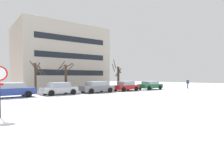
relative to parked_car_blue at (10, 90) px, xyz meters
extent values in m
plane|color=white|center=(0.48, -8.20, -0.76)|extent=(120.00, 120.00, 0.00)
cube|color=silver|center=(0.48, -4.97, -0.75)|extent=(80.00, 8.46, 0.00)
cylinder|color=black|center=(-2.05, -10.30, 0.34)|extent=(0.07, 0.12, 2.18)
cube|color=#283D93|center=(0.00, 0.00, -0.16)|extent=(4.54, 2.07, 0.66)
cube|color=#8C99A8|center=(0.00, 0.00, 0.42)|extent=(2.53, 1.83, 0.49)
cube|color=white|center=(0.00, 0.00, 0.70)|extent=(2.30, 1.69, 0.06)
cylinder|color=black|center=(1.40, 1.02, -0.44)|extent=(0.65, 0.25, 0.64)
cylinder|color=black|center=(1.49, -0.89, -0.44)|extent=(0.65, 0.25, 0.64)
cube|color=silver|center=(5.07, 0.10, -0.19)|extent=(4.10, 2.08, 0.60)
cube|color=#8C99A8|center=(5.07, 0.10, 0.36)|extent=(2.29, 1.84, 0.50)
cube|color=white|center=(5.07, 0.10, 0.64)|extent=(2.08, 1.70, 0.06)
cylinder|color=black|center=(6.33, 1.12, -0.44)|extent=(0.65, 0.25, 0.64)
cylinder|color=black|center=(6.42, -0.81, -0.44)|extent=(0.65, 0.25, 0.64)
cylinder|color=black|center=(3.72, 1.01, -0.44)|extent=(0.65, 0.25, 0.64)
cylinder|color=black|center=(3.81, -0.93, -0.44)|extent=(0.65, 0.25, 0.64)
cube|color=slate|center=(10.14, -0.02, -0.17)|extent=(4.61, 2.07, 0.64)
cube|color=#8C99A8|center=(10.14, -0.02, 0.41)|extent=(2.57, 1.83, 0.51)
cube|color=white|center=(10.14, -0.02, 0.69)|extent=(2.34, 1.69, 0.06)
cylinder|color=black|center=(11.57, 1.00, -0.44)|extent=(0.65, 0.25, 0.64)
cylinder|color=black|center=(11.66, -0.91, -0.44)|extent=(0.65, 0.25, 0.64)
cylinder|color=black|center=(8.62, 0.87, -0.44)|extent=(0.65, 0.25, 0.64)
cylinder|color=black|center=(8.71, -1.04, -0.44)|extent=(0.65, 0.25, 0.64)
cube|color=red|center=(15.21, 0.05, -0.20)|extent=(3.98, 1.94, 0.58)
cube|color=#8C99A8|center=(15.21, 0.05, 0.37)|extent=(2.22, 1.72, 0.55)
cube|color=white|center=(15.21, 0.05, 0.67)|extent=(2.02, 1.59, 0.06)
cylinder|color=black|center=(16.44, 1.01, -0.44)|extent=(0.65, 0.25, 0.64)
cylinder|color=black|center=(16.52, -0.80, -0.44)|extent=(0.65, 0.25, 0.64)
cylinder|color=black|center=(13.90, 0.90, -0.44)|extent=(0.65, 0.25, 0.64)
cylinder|color=black|center=(13.98, -0.91, -0.44)|extent=(0.65, 0.25, 0.64)
cube|color=#1E6038|center=(20.28, -0.10, -0.17)|extent=(4.38, 2.04, 0.63)
cube|color=#8C99A8|center=(20.28, -0.10, 0.35)|extent=(2.44, 1.81, 0.41)
cube|color=white|center=(20.28, -0.10, 0.58)|extent=(2.22, 1.67, 0.06)
cylinder|color=black|center=(21.64, 0.91, -0.44)|extent=(0.65, 0.25, 0.64)
cylinder|color=black|center=(21.72, -0.98, -0.44)|extent=(0.65, 0.25, 0.64)
cylinder|color=black|center=(18.84, 0.78, -0.44)|extent=(0.65, 0.25, 0.64)
cylinder|color=black|center=(18.93, -1.10, -0.44)|extent=(0.65, 0.25, 0.64)
cylinder|color=#2D334C|center=(28.26, -1.77, -0.33)|extent=(0.14, 0.14, 0.86)
cylinder|color=#2D334C|center=(27.98, -2.03, -0.33)|extent=(0.14, 0.14, 0.86)
cube|color=#2D3856|center=(28.12, -1.90, 0.41)|extent=(0.37, 0.46, 0.61)
sphere|color=tan|center=(28.12, -1.90, 0.83)|extent=(0.22, 0.22, 0.22)
cylinder|color=#423326|center=(3.34, 3.45, 1.14)|extent=(0.27, 0.27, 3.78)
cylinder|color=#423326|center=(3.07, 3.05, 2.55)|extent=(0.94, 0.68, 1.44)
cylinder|color=#423326|center=(3.79, 2.73, 2.20)|extent=(1.53, 0.99, 1.24)
cylinder|color=#423326|center=(3.47, 2.86, 2.23)|extent=(1.29, 0.39, 1.53)
cylinder|color=#423326|center=(3.63, 3.69, 2.53)|extent=(0.64, 0.73, 1.17)
cylinder|color=#423326|center=(3.81, 3.15, 2.42)|extent=(0.69, 1.01, 0.99)
cylinder|color=#423326|center=(16.35, 3.25, 1.10)|extent=(0.37, 0.37, 3.71)
cylinder|color=#423326|center=(16.65, 3.64, 2.08)|extent=(0.96, 0.79, 1.35)
cylinder|color=#423326|center=(15.76, 3.46, 3.38)|extent=(0.55, 1.28, 1.52)
cylinder|color=#423326|center=(16.26, 2.94, 2.44)|extent=(0.78, 0.36, 1.10)
cylinder|color=#423326|center=(15.59, 3.60, 2.80)|extent=(0.81, 1.61, 1.32)
cylinder|color=#423326|center=(16.55, 3.47, 1.83)|extent=(0.59, 0.56, 0.88)
cylinder|color=#423326|center=(7.06, 2.80, 1.06)|extent=(0.31, 0.31, 3.63)
cylinder|color=#423326|center=(6.66, 3.52, 2.74)|extent=(1.53, 0.90, 1.47)
cylinder|color=#423326|center=(7.45, 3.62, 2.66)|extent=(1.76, 0.91, 1.16)
cylinder|color=#423326|center=(6.82, 3.28, 2.70)|extent=(1.06, 0.58, 0.65)
cylinder|color=#423326|center=(7.81, 2.90, 2.55)|extent=(0.31, 1.56, 0.91)
cube|color=#B2A899|center=(10.40, 13.56, 4.74)|extent=(15.05, 11.39, 10.99)
cube|color=white|center=(10.40, 13.56, 10.28)|extent=(14.75, 11.16, 0.10)
cube|color=black|center=(10.40, 7.85, 1.99)|extent=(12.04, 0.04, 0.90)
cube|color=black|center=(10.40, 7.85, 4.74)|extent=(12.04, 0.04, 0.90)
cube|color=black|center=(10.40, 7.85, 7.49)|extent=(12.04, 0.04, 0.90)
camera|label=1|loc=(-3.26, -21.41, 1.30)|focal=30.88mm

